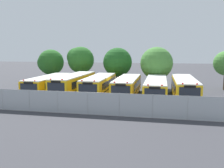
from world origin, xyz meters
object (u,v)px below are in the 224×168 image
object	(u,v)px
tree_1	(80,59)
tree_3	(156,64)
tree_0	(50,62)
traffic_cone	(184,114)
school_bus_1	(74,84)
school_bus_2	(99,85)
school_bus_5	(184,88)
tree_2	(117,62)
school_bus_0	(49,84)
school_bus_4	(156,88)
school_bus_3	(127,86)

from	to	relation	value
tree_1	tree_3	bearing A→B (deg)	-7.97
tree_0	traffic_cone	distance (m)	28.08
school_bus_1	school_bus_2	distance (m)	3.28
school_bus_5	tree_0	size ratio (longest dim) A/B	1.80
tree_2	school_bus_5	bearing A→B (deg)	-42.57
school_bus_0	school_bus_4	distance (m)	13.87
tree_1	traffic_cone	size ratio (longest dim) A/B	9.68
school_bus_0	tree_3	world-z (taller)	tree_3
school_bus_5	traffic_cone	world-z (taller)	school_bus_5
school_bus_4	tree_2	size ratio (longest dim) A/B	1.85
school_bus_1	school_bus_4	distance (m)	10.37
tree_1	traffic_cone	bearing A→B (deg)	-48.27
school_bus_4	tree_1	distance (m)	16.21
school_bus_1	school_bus_5	bearing A→B (deg)	-179.31
school_bus_5	tree_2	xyz separation A→B (m)	(-9.61, 8.83, 2.51)
school_bus_5	tree_3	size ratio (longest dim) A/B	1.70
school_bus_2	tree_2	distance (m)	9.12
tree_2	tree_1	bearing A→B (deg)	174.51
tree_1	school_bus_2	bearing A→B (deg)	-58.30
school_bus_5	tree_0	distance (m)	24.22
school_bus_5	school_bus_0	bearing A→B (deg)	-0.56
school_bus_1	tree_0	world-z (taller)	tree_0
traffic_cone	tree_1	bearing A→B (deg)	131.73
school_bus_5	tree_1	xyz separation A→B (m)	(-16.15, 9.46, 2.86)
school_bus_2	tree_2	size ratio (longest dim) A/B	1.63
school_bus_0	school_bus_3	size ratio (longest dim) A/B	1.00
school_bus_0	school_bus_1	distance (m)	3.50
tree_2	tree_3	size ratio (longest dim) A/B	0.99
school_bus_5	tree_2	world-z (taller)	tree_2
school_bus_4	tree_3	bearing A→B (deg)	-88.00
school_bus_2	tree_0	world-z (taller)	tree_0
school_bus_3	tree_0	xyz separation A→B (m)	(-15.07, 9.79, 2.31)
tree_0	traffic_cone	xyz separation A→B (m)	(21.22, -18.09, -3.32)
school_bus_3	tree_1	distance (m)	13.36
school_bus_1	traffic_cone	world-z (taller)	school_bus_1
tree_0	tree_3	bearing A→B (deg)	-7.70
tree_3	tree_2	bearing A→B (deg)	169.39
school_bus_3	traffic_cone	world-z (taller)	school_bus_3
tree_0	traffic_cone	size ratio (longest dim) A/B	9.01
tree_1	tree_2	size ratio (longest dim) A/B	1.03
school_bus_1	traffic_cone	distance (m)	15.27
school_bus_0	school_bus_2	world-z (taller)	school_bus_2
tree_0	school_bus_0	bearing A→B (deg)	-65.07
tree_0	tree_1	xyz separation A→B (m)	(5.73, -0.71, 0.63)
school_bus_5	traffic_cone	bearing A→B (deg)	84.69
school_bus_1	school_bus_2	size ratio (longest dim) A/B	1.09
school_bus_3	tree_3	distance (m)	8.37
tree_0	tree_3	world-z (taller)	tree_3
school_bus_0	traffic_cone	size ratio (longest dim) A/B	15.51
school_bus_4	school_bus_3	bearing A→B (deg)	-5.14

